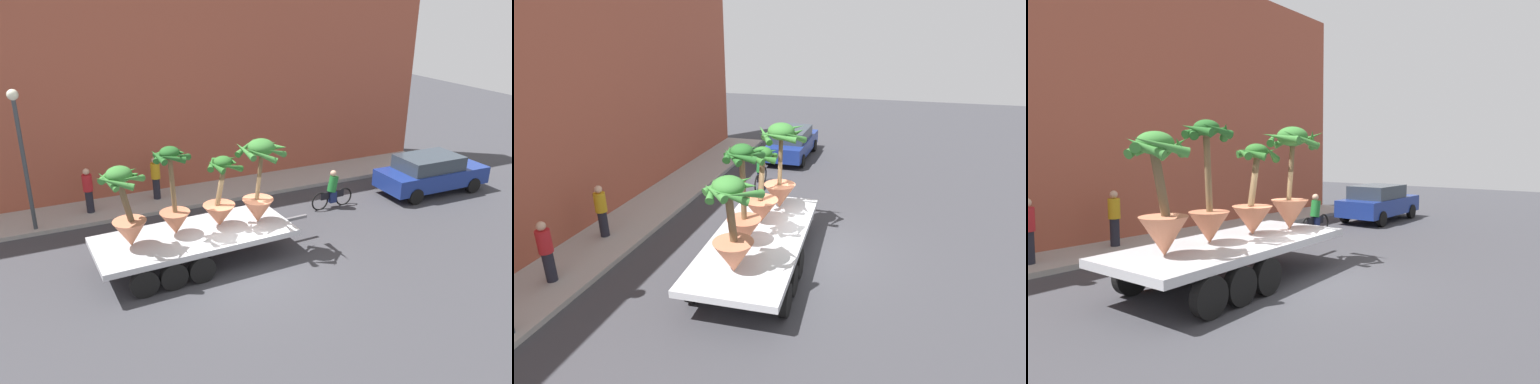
# 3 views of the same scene
# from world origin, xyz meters

# --- Properties ---
(ground_plane) EXTENTS (60.00, 60.00, 0.00)m
(ground_plane) POSITION_xyz_m (0.00, 0.00, 0.00)
(ground_plane) COLOR #38383D
(sidewalk) EXTENTS (24.00, 2.20, 0.15)m
(sidewalk) POSITION_xyz_m (0.00, 6.10, 0.07)
(sidewalk) COLOR #A39E99
(sidewalk) RESTS_ON ground
(building_facade) EXTENTS (24.00, 1.20, 9.86)m
(building_facade) POSITION_xyz_m (0.00, 7.80, 4.93)
(building_facade) COLOR #9E4C38
(building_facade) RESTS_ON ground
(flatbed_trailer) EXTENTS (7.07, 2.73, 0.98)m
(flatbed_trailer) POSITION_xyz_m (-1.48, 1.00, 0.77)
(flatbed_trailer) COLOR #B7BABF
(flatbed_trailer) RESTS_ON ground
(potted_palm_rear) EXTENTS (1.24, 1.21, 2.26)m
(potted_palm_rear) POSITION_xyz_m (-0.29, 1.21, 1.80)
(potted_palm_rear) COLOR #B26647
(potted_palm_rear) RESTS_ON flatbed_trailer
(potted_palm_middle) EXTENTS (1.44, 1.39, 2.44)m
(potted_palm_middle) POSITION_xyz_m (-3.19, 1.01, 2.08)
(potted_palm_middle) COLOR #C17251
(potted_palm_middle) RESTS_ON flatbed_trailer
(potted_palm_front) EXTENTS (1.59, 1.63, 2.72)m
(potted_palm_front) POSITION_xyz_m (0.93, 0.97, 2.27)
(potted_palm_front) COLOR #C17251
(potted_palm_front) RESTS_ON flatbed_trailer
(potted_palm_extra) EXTENTS (1.21, 1.13, 2.75)m
(potted_palm_extra) POSITION_xyz_m (-1.75, 1.24, 2.10)
(potted_palm_extra) COLOR #B26647
(potted_palm_extra) RESTS_ON flatbed_trailer
(cyclist) EXTENTS (1.84, 0.36, 1.54)m
(cyclist) POSITION_xyz_m (4.92, 2.89, 0.67)
(cyclist) COLOR black
(cyclist) RESTS_ON ground
(parked_car) EXTENTS (4.60, 1.94, 1.58)m
(parked_car) POSITION_xyz_m (9.50, 2.61, 0.83)
(parked_car) COLOR navy
(parked_car) RESTS_ON ground
(pedestrian_near_gate) EXTENTS (0.36, 0.36, 1.71)m
(pedestrian_near_gate) POSITION_xyz_m (-1.07, 6.24, 1.04)
(pedestrian_near_gate) COLOR black
(pedestrian_near_gate) RESTS_ON sidewalk
(pedestrian_far_left) EXTENTS (0.36, 0.36, 1.71)m
(pedestrian_far_left) POSITION_xyz_m (-3.65, 5.97, 1.04)
(pedestrian_far_left) COLOR black
(pedestrian_far_left) RESTS_ON sidewalk
(street_lamp) EXTENTS (0.36, 0.36, 4.83)m
(street_lamp) POSITION_xyz_m (-5.60, 5.30, 3.23)
(street_lamp) COLOR #383D42
(street_lamp) RESTS_ON sidewalk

